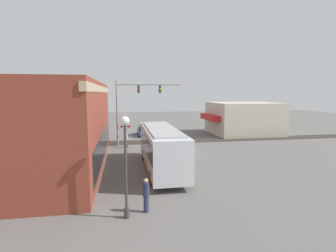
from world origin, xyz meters
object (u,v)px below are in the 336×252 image
Objects in this scene: city_bus at (161,147)px; streetlamp at (126,158)px; pedestrian_at_crossing at (126,140)px; crossing_signal at (125,126)px; pedestrian_by_lamp at (146,195)px; parked_car_blue at (144,131)px.

city_bus is 2.10× the size of streetlamp.
pedestrian_at_crossing is at bearing -0.82° from streetlamp.
crossing_signal reaches higher than city_bus.
city_bus reaches higher than pedestrian_at_crossing.
crossing_signal is 18.04m from streetlamp.
parked_car_blue is at bearing -4.28° from pedestrian_by_lamp.
pedestrian_at_crossing is 0.98× the size of pedestrian_by_lamp.
pedestrian_by_lamp is (0.48, -1.01, -2.09)m from streetlamp.
crossing_signal is 17.62m from pedestrian_by_lamp.
city_bus is 10.54m from crossing_signal.
crossing_signal is 8.12m from parked_car_blue.
city_bus is at bearing -165.04° from crossing_signal.
streetlamp reaches higher than pedestrian_at_crossing.
city_bus is 7.67m from pedestrian_by_lamp.
parked_car_blue is (25.50, -2.88, -2.34)m from streetlamp.
streetlamp is 25.77m from parked_car_blue.
streetlamp is 2.87× the size of pedestrian_at_crossing.
pedestrian_at_crossing is at bearing 2.62° from pedestrian_by_lamp.
streetlamp reaches higher than parked_car_blue.
city_bus is 2.28× the size of parked_car_blue.
pedestrian_by_lamp is at bearing 165.75° from city_bus.
parked_car_blue is 2.65× the size of pedestrian_at_crossing.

